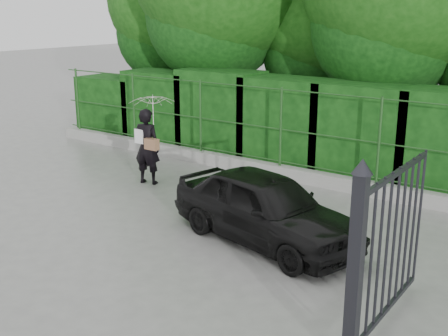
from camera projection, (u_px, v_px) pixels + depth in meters
The scene contains 7 objects.
ground at pixel (128, 235), 9.71m from camera, with size 80.00×80.00×0.00m, color gray.
kerb at pixel (265, 169), 13.18m from camera, with size 14.00×0.25×0.30m, color #9E9E99.
fence at pixel (274, 126), 12.77m from camera, with size 14.13×0.06×1.80m.
hedge at pixel (294, 125), 13.60m from camera, with size 14.20×1.20×2.24m.
gate at pixel (372, 251), 6.24m from camera, with size 0.22×2.33×2.36m.
woman at pixel (151, 126), 12.23m from camera, with size 0.99×1.00×2.00m.
car at pixel (265, 207), 9.32m from camera, with size 1.42×3.54×1.20m, color black.
Camera 1 is at (6.60, -6.36, 3.79)m, focal length 45.00 mm.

